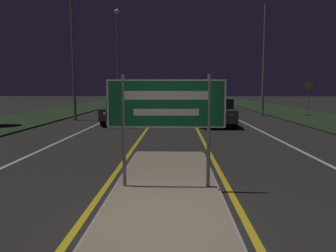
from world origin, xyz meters
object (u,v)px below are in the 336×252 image
Objects in this scene: streetlight_left_near at (72,21)px; streetlight_left_far at (117,43)px; streetlight_right_near at (265,36)px; car_receding_1 at (205,103)px; car_receding_2 at (198,99)px; highway_sign at (166,108)px; car_receding_0 at (215,111)px; warning_sign at (309,96)px; car_approaching_0 at (123,110)px.

streetlight_left_far is at bearing 90.49° from streetlight_left_near.
streetlight_left_near is 13.13m from streetlight_right_near.
car_receding_1 reaches higher than car_receding_2.
streetlight_left_far is 1.22× the size of streetlight_right_near.
highway_sign is 11.81m from car_receding_0.
car_receding_1 is at bearing 134.33° from warning_sign.
highway_sign is 31.62m from streetlight_left_far.
warning_sign is (11.69, 2.64, 0.73)m from car_approaching_0.
car_approaching_0 is (3.38, -17.89, -6.16)m from streetlight_left_far.
car_receding_0 reaches higher than car_receding_2.
streetlight_left_far is 11.31m from car_receding_2.
car_approaching_0 reaches higher than car_receding_2.
streetlight_left_far reaches higher than car_receding_0.
streetlight_left_far reaches higher than streetlight_left_near.
highway_sign is at bearing -101.38° from car_receding_0.
car_receding_1 is at bearing 88.00° from car_receding_0.
car_receding_2 is 21.43m from car_approaching_0.
car_receding_1 reaches higher than car_receding_0.
car_receding_1 is (2.67, 21.56, -0.83)m from highway_sign.
car_receding_1 is at bearing -90.65° from car_receding_2.
highway_sign is 0.52× the size of car_receding_1.
car_receding_2 is at bearing 103.33° from streetlight_right_near.
streetlight_left_far is 19.22m from car_approaching_0.
streetlight_left_far reaches higher than car_receding_2.
car_receding_1 is 11.75m from car_receding_2.
car_receding_2 is at bearing 65.04° from streetlight_left_near.
highway_sign is 19.34m from streetlight_right_near.
car_receding_2 is (8.93, 19.19, -5.30)m from streetlight_left_near.
streetlight_left_near is at bearing -175.56° from warning_sign.
warning_sign is (6.13, -6.28, 0.72)m from car_receding_1.
highway_sign is 0.21× the size of streetlight_left_far.
streetlight_left_near is at bearing -139.79° from car_receding_1.
warning_sign is at bearing 12.71° from car_approaching_0.
streetlight_left_near is 1.90× the size of car_approaching_0.
warning_sign is at bearing 60.05° from highway_sign.
streetlight_left_far is 2.34× the size of car_receding_0.
streetlight_left_far is 14.08m from car_receding_1.
streetlight_left_near reaches higher than car_receding_2.
streetlight_right_near reaches higher than car_receding_2.
streetlight_right_near is 11.77m from car_approaching_0.
car_receding_2 is at bearing 17.01° from streetlight_left_far.
streetlight_right_near is 8.97m from car_receding_0.
streetlight_right_near is 3.67× the size of warning_sign.
car_approaching_0 is at bearing -121.93° from car_receding_1.
streetlight_left_near is 15.65m from warning_sign.
car_receding_2 is 0.93× the size of car_approaching_0.
highway_sign is 0.26× the size of streetlight_right_near.
car_approaching_0 is 2.02× the size of warning_sign.
streetlight_right_near reaches higher than car_approaching_0.
streetlight_left_far reaches higher than streetlight_right_near.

